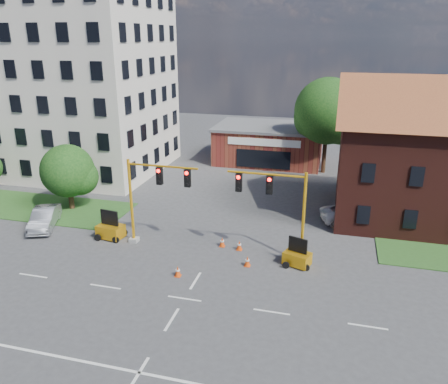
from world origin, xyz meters
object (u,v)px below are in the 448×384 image
Objects in this scene: signal_mast_west at (152,193)px; pickup_white at (354,214)px; trailer_west at (111,230)px; signal_mast_east at (278,205)px; trailer_east at (297,257)px.

pickup_white is at bearing 28.91° from signal_mast_west.
signal_mast_west is 4.82m from trailer_west.
signal_mast_east is 1.19× the size of pickup_white.
signal_mast_west is at bearing 6.41° from trailer_west.
signal_mast_west reaches higher than trailer_east.
trailer_east is 0.37× the size of pickup_white.
signal_mast_west is at bearing 180.00° from signal_mast_east.
pickup_white is (13.84, 7.64, -3.19)m from signal_mast_west.
signal_mast_east reaches higher than pickup_white.
trailer_west reaches higher than trailer_east.
pickup_white is at bearing 85.34° from trailer_east.
trailer_west is at bearing 179.45° from signal_mast_east.
pickup_white is at bearing 56.15° from signal_mast_east.
trailer_east is at bearing -2.76° from signal_mast_west.
pickup_white is (5.13, 7.64, -3.19)m from signal_mast_east.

